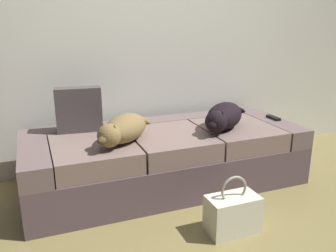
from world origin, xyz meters
The scene contains 7 objects.
back_wall centered at (0.00, 1.57, 1.40)m, with size 6.40×0.10×2.80m, color silver.
couch centered at (0.00, 0.99, 0.22)m, with size 2.14×0.86×0.45m.
dog_tan centered at (-0.38, 0.84, 0.55)m, with size 0.48×0.48×0.19m.
dog_dark centered at (0.43, 0.86, 0.55)m, with size 0.51×0.49×0.20m.
tv_remote centered at (0.99, 0.96, 0.46)m, with size 0.04×0.15×0.02m, color black.
throw_pillow centered at (-0.62, 1.22, 0.62)m, with size 0.34×0.12×0.34m, color #4C4444.
handbag centered at (0.14, 0.20, 0.13)m, with size 0.32×0.18×0.38m.
Camera 1 is at (-0.94, -1.45, 1.27)m, focal length 37.79 mm.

